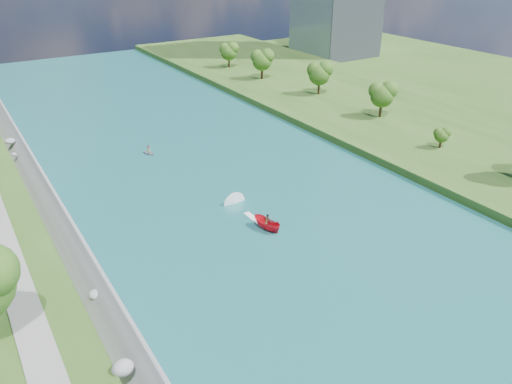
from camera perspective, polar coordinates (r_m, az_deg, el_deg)
ground at (r=63.01m, az=6.87°, el=-7.74°), size 260.00×260.00×0.00m
river_water at (r=77.13m, az=-2.37°, el=-0.58°), size 55.00×240.00×0.10m
berm_east at (r=108.11m, az=21.11°, el=6.25°), size 44.00×240.00×1.50m
riprap_bank at (r=67.98m, az=-21.18°, el=-4.96°), size 4.56×236.00×4.61m
riverside_path at (r=67.65m, az=-27.08°, el=-4.66°), size 3.00×200.00×0.10m
trees_east at (r=108.38m, az=13.40°, el=10.35°), size 13.82×136.41×10.57m
motorboat at (r=69.19m, az=0.68°, el=-3.26°), size 3.60×19.18×2.02m
raft at (r=94.66m, az=-12.15°, el=4.49°), size 2.64×3.14×1.69m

